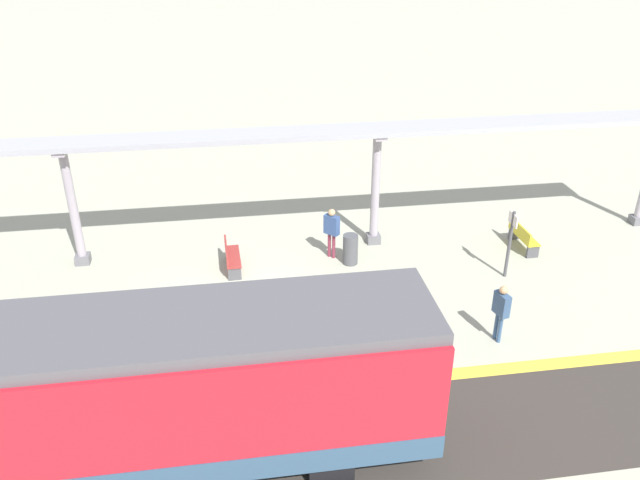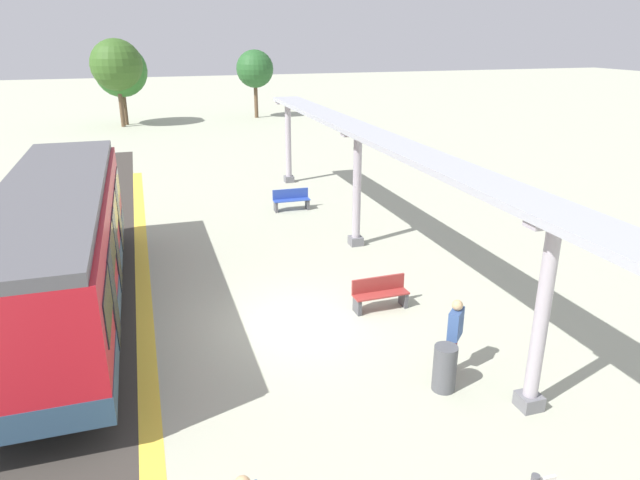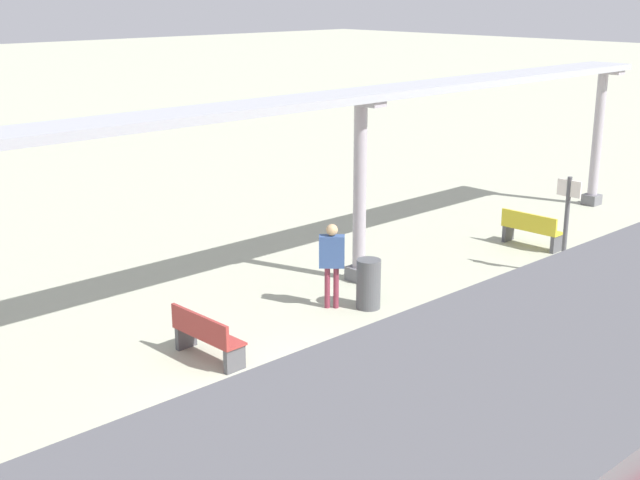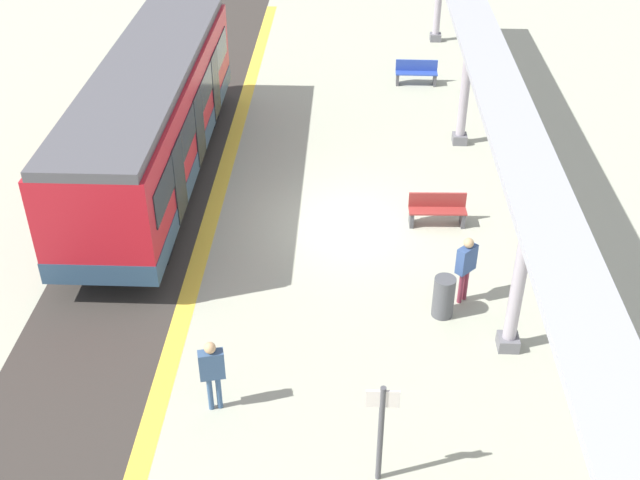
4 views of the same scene
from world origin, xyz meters
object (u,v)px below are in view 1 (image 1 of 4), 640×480
(canopy_pillar_third, at_px, (73,207))
(bench_near_end, at_px, (231,257))
(platform_info_sign, at_px, (510,238))
(train_near_carriage, at_px, (129,396))
(trash_bin, at_px, (350,249))
(passenger_waiting_near_edge, at_px, (501,307))
(passenger_by_the_benches, at_px, (332,227))
(canopy_pillar_second, at_px, (375,189))
(bench_far_end, at_px, (522,236))

(canopy_pillar_third, height_order, bench_near_end, canopy_pillar_third)
(platform_info_sign, bearing_deg, train_near_carriage, 120.25)
(trash_bin, relative_size, passenger_waiting_near_edge, 0.60)
(train_near_carriage, relative_size, trash_bin, 11.92)
(train_near_carriage, bearing_deg, passenger_by_the_benches, -33.31)
(train_near_carriage, distance_m, bench_near_end, 8.19)
(canopy_pillar_third, distance_m, passenger_waiting_near_edge, 12.97)
(trash_bin, height_order, passenger_by_the_benches, passenger_by_the_benches)
(train_near_carriage, relative_size, canopy_pillar_third, 3.05)
(bench_near_end, height_order, trash_bin, trash_bin)
(platform_info_sign, bearing_deg, passenger_waiting_near_edge, 153.42)
(train_near_carriage, bearing_deg, passenger_waiting_near_edge, -71.48)
(train_near_carriage, bearing_deg, canopy_pillar_second, -37.79)
(canopy_pillar_second, xyz_separation_m, platform_info_sign, (-2.82, -3.53, -0.65))
(canopy_pillar_third, distance_m, platform_info_sign, 13.37)
(canopy_pillar_second, height_order, bench_far_end, canopy_pillar_second)
(canopy_pillar_second, height_order, passenger_by_the_benches, canopy_pillar_second)
(passenger_waiting_near_edge, relative_size, passenger_by_the_benches, 0.97)
(platform_info_sign, distance_m, passenger_waiting_near_edge, 3.49)
(canopy_pillar_second, relative_size, bench_far_end, 2.58)
(canopy_pillar_second, distance_m, platform_info_sign, 4.57)
(platform_info_sign, relative_size, passenger_by_the_benches, 1.28)
(bench_near_end, height_order, passenger_by_the_benches, passenger_by_the_benches)
(train_near_carriage, height_order, trash_bin, train_near_carriage)
(canopy_pillar_second, bearing_deg, train_near_carriage, 142.21)
(train_near_carriage, distance_m, canopy_pillar_third, 9.29)
(train_near_carriage, height_order, passenger_by_the_benches, train_near_carriage)
(bench_near_end, height_order, bench_far_end, same)
(passenger_by_the_benches, bearing_deg, canopy_pillar_second, -63.26)
(canopy_pillar_second, relative_size, passenger_by_the_benches, 2.27)
(canopy_pillar_third, bearing_deg, bench_far_end, -94.62)
(train_near_carriage, xyz_separation_m, platform_info_sign, (6.09, -10.44, -0.50))
(trash_bin, bearing_deg, bench_far_end, -88.66)
(passenger_by_the_benches, bearing_deg, bench_far_end, -93.24)
(bench_far_end, relative_size, passenger_by_the_benches, 0.88)
(train_near_carriage, bearing_deg, bench_near_end, -14.91)
(train_near_carriage, height_order, passenger_waiting_near_edge, train_near_carriage)
(bench_far_end, xyz_separation_m, passenger_waiting_near_edge, (-4.78, 2.82, 0.59))
(passenger_waiting_near_edge, bearing_deg, trash_bin, 33.10)
(canopy_pillar_third, distance_m, bench_far_end, 14.45)
(platform_info_sign, xyz_separation_m, passenger_waiting_near_edge, (-3.11, 1.56, -0.29))
(bench_near_end, height_order, passenger_waiting_near_edge, passenger_waiting_near_edge)
(train_near_carriage, distance_m, platform_info_sign, 12.10)
(trash_bin, bearing_deg, passenger_waiting_near_edge, -146.90)
(canopy_pillar_second, relative_size, platform_info_sign, 1.77)
(bench_near_end, relative_size, bench_far_end, 1.00)
(bench_far_end, distance_m, trash_bin, 5.85)
(canopy_pillar_third, bearing_deg, canopy_pillar_second, -90.00)
(platform_info_sign, relative_size, passenger_waiting_near_edge, 1.33)
(bench_near_end, xyz_separation_m, passenger_waiting_near_edge, (-4.83, -6.81, 0.59))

